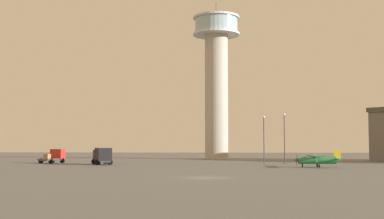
{
  "coord_description": "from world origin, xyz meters",
  "views": [
    {
      "loc": [
        4.22,
        -53.69,
        3.33
      ],
      "look_at": [
        -3.7,
        21.96,
        8.74
      ],
      "focal_mm": 47.9,
      "sensor_mm": 36.0,
      "label": 1
    }
  ],
  "objects": [
    {
      "name": "truck_flatbed_red",
      "position": [
        -32.6,
        42.24,
        1.3
      ],
      "size": [
        4.13,
        6.09,
        2.71
      ],
      "rotation": [
        0.0,
        0.0,
        1.32
      ],
      "color": "#38383D",
      "rests_on": "ground_plane"
    },
    {
      "name": "control_tower",
      "position": [
        -3.2,
        77.78,
        22.59
      ],
      "size": [
        12.09,
        12.09,
        40.95
      ],
      "color": "#B2AD9E",
      "rests_on": "ground_plane"
    },
    {
      "name": "light_post_north",
      "position": [
        11.27,
        40.9,
        5.5
      ],
      "size": [
        0.44,
        0.44,
        9.3
      ],
      "color": "#38383D",
      "rests_on": "ground_plane"
    },
    {
      "name": "light_post_west",
      "position": [
        7.64,
        43.09,
        5.31
      ],
      "size": [
        0.44,
        0.44,
        8.96
      ],
      "color": "#38383D",
      "rests_on": "ground_plane"
    },
    {
      "name": "ground_plane",
      "position": [
        0.0,
        0.0,
        0.0
      ],
      "size": [
        400.0,
        400.0,
        0.0
      ],
      "primitive_type": "plane",
      "color": "#60605E"
    },
    {
      "name": "truck_box_black",
      "position": [
        -21.12,
        35.24,
        1.67
      ],
      "size": [
        5.07,
        7.3,
        2.97
      ],
      "rotation": [
        0.0,
        0.0,
        2.01
      ],
      "color": "#38383D",
      "rests_on": "ground_plane"
    },
    {
      "name": "airplane_green",
      "position": [
        15.22,
        27.15,
        1.28
      ],
      "size": [
        7.28,
        9.26,
        2.74
      ],
      "rotation": [
        0.0,
        0.0,
        3.16
      ],
      "color": "#287A42",
      "rests_on": "ground_plane"
    }
  ]
}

